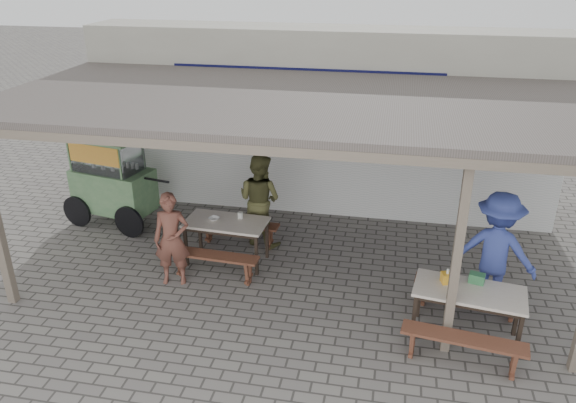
{
  "coord_description": "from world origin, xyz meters",
  "views": [
    {
      "loc": [
        1.49,
        -7.13,
        4.76
      ],
      "look_at": [
        -0.1,
        0.9,
        1.12
      ],
      "focal_mm": 35.0,
      "sensor_mm": 36.0,
      "label": 1
    }
  ],
  "objects_px": {
    "donation_box": "(477,278)",
    "bench_right_street": "(463,344)",
    "vendor_cart": "(111,178)",
    "condiment_bowl": "(214,219)",
    "bench_left_wall": "(239,228)",
    "tissue_box": "(447,278)",
    "condiment_jar": "(240,215)",
    "table_left": "(226,226)",
    "patron_street_side": "(172,239)",
    "patron_wall_side": "(260,199)",
    "table_right": "(469,295)",
    "bench_right_wall": "(468,292)",
    "patron_right_table": "(496,251)",
    "bench_left_street": "(214,261)"
  },
  "relations": [
    {
      "from": "vendor_cart",
      "to": "patron_wall_side",
      "type": "xyz_separation_m",
      "value": [
        2.9,
        -0.24,
        -0.09
      ]
    },
    {
      "from": "bench_left_wall",
      "to": "table_right",
      "type": "relative_size",
      "value": 0.97
    },
    {
      "from": "bench_left_street",
      "to": "patron_right_table",
      "type": "xyz_separation_m",
      "value": [
        4.17,
        0.13,
        0.55
      ]
    },
    {
      "from": "vendor_cart",
      "to": "patron_wall_side",
      "type": "bearing_deg",
      "value": 6.52
    },
    {
      "from": "vendor_cart",
      "to": "table_left",
      "type": "bearing_deg",
      "value": -10.64
    },
    {
      "from": "tissue_box",
      "to": "condiment_bowl",
      "type": "relative_size",
      "value": 0.82
    },
    {
      "from": "patron_street_side",
      "to": "condiment_bowl",
      "type": "relative_size",
      "value": 8.82
    },
    {
      "from": "table_left",
      "to": "patron_street_side",
      "type": "distance_m",
      "value": 1.0
    },
    {
      "from": "bench_right_street",
      "to": "condiment_bowl",
      "type": "height_order",
      "value": "condiment_bowl"
    },
    {
      "from": "table_right",
      "to": "condiment_bowl",
      "type": "xyz_separation_m",
      "value": [
        -3.92,
        1.36,
        0.1
      ]
    },
    {
      "from": "bench_left_wall",
      "to": "tissue_box",
      "type": "distance_m",
      "value": 3.88
    },
    {
      "from": "patron_street_side",
      "to": "donation_box",
      "type": "xyz_separation_m",
      "value": [
        4.44,
        -0.37,
        0.06
      ]
    },
    {
      "from": "patron_wall_side",
      "to": "patron_street_side",
      "type": "bearing_deg",
      "value": 78.41
    },
    {
      "from": "table_left",
      "to": "condiment_bowl",
      "type": "distance_m",
      "value": 0.23
    },
    {
      "from": "bench_right_street",
      "to": "patron_wall_side",
      "type": "relative_size",
      "value": 0.92
    },
    {
      "from": "bench_right_wall",
      "to": "patron_right_table",
      "type": "height_order",
      "value": "patron_right_table"
    },
    {
      "from": "patron_wall_side",
      "to": "condiment_bowl",
      "type": "height_order",
      "value": "patron_wall_side"
    },
    {
      "from": "patron_wall_side",
      "to": "tissue_box",
      "type": "height_order",
      "value": "patron_wall_side"
    },
    {
      "from": "patron_street_side",
      "to": "tissue_box",
      "type": "bearing_deg",
      "value": -18.66
    },
    {
      "from": "bench_right_street",
      "to": "vendor_cart",
      "type": "distance_m",
      "value": 6.86
    },
    {
      "from": "condiment_bowl",
      "to": "bench_right_street",
      "type": "bearing_deg",
      "value": -27.32
    },
    {
      "from": "patron_right_table",
      "to": "condiment_jar",
      "type": "height_order",
      "value": "patron_right_table"
    },
    {
      "from": "table_left",
      "to": "bench_right_wall",
      "type": "height_order",
      "value": "table_left"
    },
    {
      "from": "patron_street_side",
      "to": "patron_wall_side",
      "type": "distance_m",
      "value": 1.85
    },
    {
      "from": "patron_right_table",
      "to": "tissue_box",
      "type": "distance_m",
      "value": 1.04
    },
    {
      "from": "bench_left_wall",
      "to": "tissue_box",
      "type": "xyz_separation_m",
      "value": [
        3.39,
        -1.82,
        0.48
      ]
    },
    {
      "from": "bench_left_wall",
      "to": "tissue_box",
      "type": "relative_size",
      "value": 10.29
    },
    {
      "from": "bench_right_wall",
      "to": "tissue_box",
      "type": "relative_size",
      "value": 10.94
    },
    {
      "from": "donation_box",
      "to": "bench_right_street",
      "type": "bearing_deg",
      "value": -102.93
    },
    {
      "from": "donation_box",
      "to": "table_left",
      "type": "bearing_deg",
      "value": 163.25
    },
    {
      "from": "patron_street_side",
      "to": "condiment_jar",
      "type": "relative_size",
      "value": 15.0
    },
    {
      "from": "bench_right_street",
      "to": "patron_right_table",
      "type": "relative_size",
      "value": 0.86
    },
    {
      "from": "patron_street_side",
      "to": "patron_wall_side",
      "type": "xyz_separation_m",
      "value": [
        1.01,
        1.55,
        0.08
      ]
    },
    {
      "from": "bench_left_street",
      "to": "table_right",
      "type": "height_order",
      "value": "table_right"
    },
    {
      "from": "patron_street_side",
      "to": "condiment_jar",
      "type": "xyz_separation_m",
      "value": [
        0.83,
        0.94,
        0.05
      ]
    },
    {
      "from": "vendor_cart",
      "to": "condiment_bowl",
      "type": "relative_size",
      "value": 12.83
    },
    {
      "from": "patron_street_side",
      "to": "vendor_cart",
      "type": "bearing_deg",
      "value": 124.37
    },
    {
      "from": "bench_left_street",
      "to": "table_right",
      "type": "bearing_deg",
      "value": -8.17
    },
    {
      "from": "tissue_box",
      "to": "condiment_jar",
      "type": "height_order",
      "value": "tissue_box"
    },
    {
      "from": "bench_left_wall",
      "to": "patron_right_table",
      "type": "bearing_deg",
      "value": -11.11
    },
    {
      "from": "bench_right_wall",
      "to": "tissue_box",
      "type": "xyz_separation_m",
      "value": [
        -0.38,
        -0.48,
        0.48
      ]
    },
    {
      "from": "table_right",
      "to": "vendor_cart",
      "type": "xyz_separation_m",
      "value": [
        -6.24,
        2.37,
        0.25
      ]
    },
    {
      "from": "table_right",
      "to": "patron_wall_side",
      "type": "xyz_separation_m",
      "value": [
        -3.34,
        2.13,
        0.16
      ]
    },
    {
      "from": "condiment_jar",
      "to": "bench_right_wall",
      "type": "bearing_deg",
      "value": -14.09
    },
    {
      "from": "bench_right_street",
      "to": "patron_street_side",
      "type": "xyz_separation_m",
      "value": [
        -4.25,
        1.2,
        0.41
      ]
    },
    {
      "from": "bench_left_wall",
      "to": "patron_right_table",
      "type": "xyz_separation_m",
      "value": [
        4.1,
        -1.06,
        0.55
      ]
    },
    {
      "from": "bench_left_street",
      "to": "condiment_bowl",
      "type": "bearing_deg",
      "value": 109.23
    },
    {
      "from": "vendor_cart",
      "to": "donation_box",
      "type": "distance_m",
      "value": 6.7
    },
    {
      "from": "table_right",
      "to": "bench_right_wall",
      "type": "xyz_separation_m",
      "value": [
        0.09,
        0.61,
        -0.33
      ]
    },
    {
      "from": "table_right",
      "to": "tissue_box",
      "type": "height_order",
      "value": "tissue_box"
    }
  ]
}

